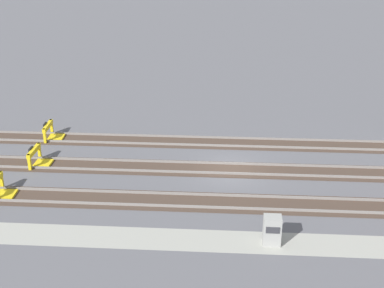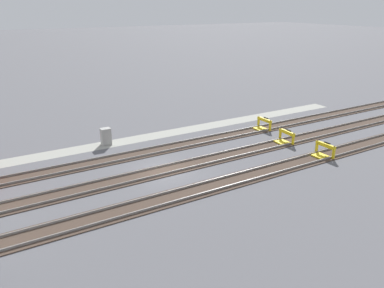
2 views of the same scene
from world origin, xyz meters
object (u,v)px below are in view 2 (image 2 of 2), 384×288
Objects in this scene: bumper_stop_middle_track at (323,151)px; electrical_cabinet at (106,136)px; bumper_stop_nearest_track at (262,125)px; bumper_stop_near_inner_track at (285,138)px.

bumper_stop_middle_track is 1.25× the size of electrical_cabinet.
bumper_stop_middle_track is at bearing 140.86° from electrical_cabinet.
bumper_stop_nearest_track is 16.22m from electrical_cabinet.
bumper_stop_nearest_track is 1.00× the size of bumper_stop_middle_track.
electrical_cabinet is (15.27, -12.43, 0.29)m from bumper_stop_middle_track.
bumper_stop_nearest_track is at bearing -93.16° from bumper_stop_middle_track.
bumper_stop_near_inner_track is 1.00× the size of bumper_stop_middle_track.
electrical_cabinet is at bearing -28.73° from bumper_stop_near_inner_track.
bumper_stop_near_inner_track and bumper_stop_middle_track have the same top height.
bumper_stop_nearest_track is 1.25× the size of electrical_cabinet.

